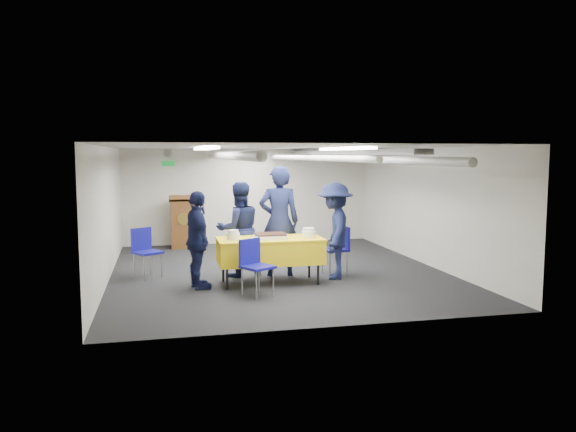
% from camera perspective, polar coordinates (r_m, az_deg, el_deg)
% --- Properties ---
extents(ground, '(7.00, 7.00, 0.00)m').
position_cam_1_polar(ground, '(10.52, -1.09, -5.60)').
color(ground, black).
rests_on(ground, ground).
extents(room_shell, '(6.00, 7.00, 2.30)m').
position_cam_1_polar(room_shell, '(10.72, -1.07, 4.39)').
color(room_shell, beige).
rests_on(room_shell, ground).
extents(serving_table, '(1.76, 0.82, 0.77)m').
position_cam_1_polar(serving_table, '(9.43, -1.84, -3.52)').
color(serving_table, black).
rests_on(serving_table, ground).
extents(sheet_cake, '(0.52, 0.40, 0.09)m').
position_cam_1_polar(sheet_cake, '(9.35, -1.81, -2.03)').
color(sheet_cake, white).
rests_on(sheet_cake, serving_table).
extents(plate_stack_left, '(0.21, 0.21, 0.16)m').
position_cam_1_polar(plate_stack_left, '(9.24, -5.59, -1.96)').
color(plate_stack_left, white).
rests_on(plate_stack_left, serving_table).
extents(plate_stack_right, '(0.23, 0.23, 0.16)m').
position_cam_1_polar(plate_stack_right, '(9.48, 2.11, -1.73)').
color(plate_stack_right, white).
rests_on(plate_stack_right, serving_table).
extents(podium, '(0.62, 0.53, 1.25)m').
position_cam_1_polar(podium, '(13.22, -10.61, -0.57)').
color(podium, brown).
rests_on(podium, ground).
extents(chair_near, '(0.58, 0.58, 0.87)m').
position_cam_1_polar(chair_near, '(8.67, -3.47, -4.59)').
color(chair_near, gray).
rests_on(chair_near, ground).
extents(chair_right, '(0.47, 0.47, 0.87)m').
position_cam_1_polar(chair_right, '(10.23, 5.21, -2.94)').
color(chair_right, gray).
rests_on(chair_right, ground).
extents(chair_left, '(0.58, 0.58, 0.87)m').
position_cam_1_polar(chair_left, '(10.23, -14.35, -3.10)').
color(chair_left, gray).
rests_on(chair_left, ground).
extents(sailor_a, '(0.78, 0.57, 1.96)m').
position_cam_1_polar(sailor_a, '(9.99, -0.91, -0.52)').
color(sailor_a, black).
rests_on(sailor_a, ground).
extents(sailor_b, '(0.90, 0.75, 1.68)m').
position_cam_1_polar(sailor_b, '(9.99, -5.01, -1.37)').
color(sailor_b, black).
rests_on(sailor_b, ground).
extents(sailor_c, '(0.57, 0.99, 1.59)m').
position_cam_1_polar(sailor_c, '(9.14, -9.14, -2.43)').
color(sailor_c, black).
rests_on(sailor_c, ground).
extents(sailor_d, '(0.94, 1.23, 1.68)m').
position_cam_1_polar(sailor_d, '(9.80, 4.75, -1.49)').
color(sailor_d, black).
rests_on(sailor_d, ground).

